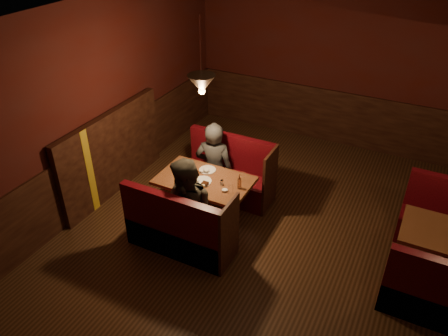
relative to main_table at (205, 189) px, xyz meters
The scene contains 7 objects.
room 1.19m from the main_table, 17.28° to the right, with size 6.02×7.02×2.92m.
main_table is the anchor object (origin of this frame).
main_bench_far 0.76m from the main_table, 88.86° to the left, with size 1.40×0.50×0.96m.
main_bench_near 0.76m from the main_table, 88.87° to the right, with size 1.40×0.50×0.96m.
second_bench_near 3.16m from the main_table, ahead, with size 1.29×0.48×0.92m.
diner_a 0.66m from the main_table, 106.57° to the left, with size 0.58×0.38×1.59m, color #2E2E2E.
diner_b 0.62m from the main_table, 86.44° to the right, with size 0.78×0.61×1.61m, color #29251E.
Camera 1 is at (1.15, -3.91, 3.97)m, focal length 35.00 mm.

